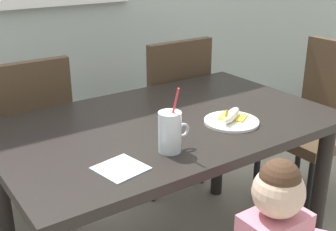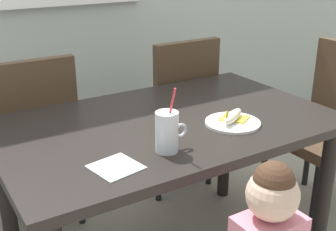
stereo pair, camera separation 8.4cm
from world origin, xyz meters
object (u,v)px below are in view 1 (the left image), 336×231
at_px(dining_chair_far, 320,116).
at_px(dining_chair_left, 26,138).
at_px(dining_chair_right, 168,106).
at_px(milk_cup, 170,134).
at_px(peeled_banana, 232,115).
at_px(snack_plate, 231,122).
at_px(dining_table, 166,142).
at_px(paper_napkin, 121,168).

bearing_deg(dining_chair_far, dining_chair_left, -114.14).
distance_m(dining_chair_left, dining_chair_far, 1.62).
bearing_deg(dining_chair_right, milk_cup, 55.54).
xyz_separation_m(dining_chair_right, peeled_banana, (-0.23, -0.80, 0.25)).
height_order(dining_chair_far, snack_plate, dining_chair_far).
xyz_separation_m(dining_chair_right, snack_plate, (-0.24, -0.81, 0.22)).
distance_m(dining_chair_left, dining_chair_right, 0.86).
xyz_separation_m(dining_chair_right, dining_chair_far, (0.61, -0.64, 0.00)).
distance_m(dining_chair_left, milk_cup, 0.98).
relative_size(dining_chair_left, snack_plate, 4.17).
bearing_deg(milk_cup, dining_chair_far, 11.33).
relative_size(milk_cup, peeled_banana, 1.42).
bearing_deg(dining_chair_left, dining_chair_right, 178.27).
relative_size(dining_table, milk_cup, 5.73).
bearing_deg(dining_chair_left, peeled_banana, 127.38).
bearing_deg(paper_napkin, milk_cup, 4.65).
distance_m(dining_chair_right, milk_cup, 1.10).
bearing_deg(peeled_banana, snack_plate, -132.43).
xyz_separation_m(dining_table, peeled_banana, (0.21, -0.18, 0.13)).
xyz_separation_m(dining_table, paper_napkin, (-0.37, -0.27, 0.10)).
height_order(dining_table, dining_chair_left, dining_chair_left).
xyz_separation_m(milk_cup, paper_napkin, (-0.21, -0.02, -0.06)).
xyz_separation_m(dining_chair_far, paper_napkin, (-1.43, -0.26, 0.22)).
relative_size(dining_table, peeled_banana, 8.14).
distance_m(dining_chair_left, snack_plate, 1.06).
bearing_deg(milk_cup, dining_table, 58.53).
relative_size(dining_table, dining_chair_left, 1.48).
xyz_separation_m(dining_table, dining_chair_right, (0.45, 0.62, -0.11)).
relative_size(dining_table, dining_chair_far, 1.48).
height_order(dining_chair_far, milk_cup, milk_cup).
bearing_deg(dining_chair_far, peeled_banana, -78.97).
relative_size(dining_chair_far, milk_cup, 3.87).
bearing_deg(peeled_banana, dining_chair_far, 11.03).
distance_m(dining_table, snack_plate, 0.30).
height_order(milk_cup, peeled_banana, milk_cup).
relative_size(dining_chair_far, peeled_banana, 5.49).
distance_m(dining_chair_far, peeled_banana, 0.89).
height_order(dining_chair_right, milk_cup, milk_cup).
relative_size(dining_chair_left, dining_chair_right, 1.00).
bearing_deg(dining_table, paper_napkin, -143.47).
relative_size(dining_table, dining_chair_right, 1.48).
bearing_deg(paper_napkin, peeled_banana, 9.36).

